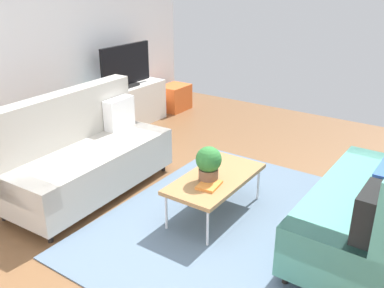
{
  "coord_description": "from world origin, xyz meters",
  "views": [
    {
      "loc": [
        -3.0,
        -1.94,
        2.28
      ],
      "look_at": [
        0.25,
        0.3,
        0.65
      ],
      "focal_mm": 39.21,
      "sensor_mm": 36.0,
      "label": 1
    }
  ],
  "objects_px": {
    "table_book_0": "(209,185)",
    "couch_beige": "(85,155)",
    "potted_plant": "(209,163)",
    "vase_0": "(95,88)",
    "bottle_0": "(116,85)",
    "tv_console": "(127,107)",
    "couch_green": "(376,205)",
    "storage_trunk": "(175,98)",
    "vase_1": "(104,88)",
    "coffee_table": "(216,179)",
    "tv": "(126,67)"
  },
  "relations": [
    {
      "from": "coffee_table",
      "to": "bottle_0",
      "type": "distance_m",
      "value": 2.76
    },
    {
      "from": "tv",
      "to": "potted_plant",
      "type": "height_order",
      "value": "tv"
    },
    {
      "from": "couch_green",
      "to": "table_book_0",
      "type": "relative_size",
      "value": 7.96
    },
    {
      "from": "couch_beige",
      "to": "coffee_table",
      "type": "height_order",
      "value": "couch_beige"
    },
    {
      "from": "tv_console",
      "to": "bottle_0",
      "type": "relative_size",
      "value": 8.3
    },
    {
      "from": "couch_beige",
      "to": "bottle_0",
      "type": "relative_size",
      "value": 11.45
    },
    {
      "from": "tv_console",
      "to": "vase_1",
      "type": "height_order",
      "value": "vase_1"
    },
    {
      "from": "couch_green",
      "to": "vase_1",
      "type": "distance_m",
      "value": 4.06
    },
    {
      "from": "potted_plant",
      "to": "vase_0",
      "type": "relative_size",
      "value": 1.81
    },
    {
      "from": "bottle_0",
      "to": "storage_trunk",
      "type": "bearing_deg",
      "value": -2.52
    },
    {
      "from": "bottle_0",
      "to": "vase_1",
      "type": "bearing_deg",
      "value": 151.03
    },
    {
      "from": "storage_trunk",
      "to": "couch_beige",
      "type": "bearing_deg",
      "value": -161.43
    },
    {
      "from": "tv_console",
      "to": "bottle_0",
      "type": "xyz_separation_m",
      "value": [
        -0.26,
        -0.04,
        0.4
      ]
    },
    {
      "from": "potted_plant",
      "to": "vase_0",
      "type": "bearing_deg",
      "value": 68.92
    },
    {
      "from": "coffee_table",
      "to": "bottle_0",
      "type": "height_order",
      "value": "bottle_0"
    },
    {
      "from": "couch_green",
      "to": "coffee_table",
      "type": "distance_m",
      "value": 1.45
    },
    {
      "from": "bottle_0",
      "to": "coffee_table",
      "type": "bearing_deg",
      "value": -115.73
    },
    {
      "from": "table_book_0",
      "to": "couch_beige",
      "type": "bearing_deg",
      "value": 97.28
    },
    {
      "from": "storage_trunk",
      "to": "vase_0",
      "type": "xyz_separation_m",
      "value": [
        -1.68,
        0.15,
        0.52
      ]
    },
    {
      "from": "tv_console",
      "to": "couch_green",
      "type": "bearing_deg",
      "value": -106.56
    },
    {
      "from": "couch_beige",
      "to": "vase_0",
      "type": "distance_m",
      "value": 1.72
    },
    {
      "from": "tv",
      "to": "table_book_0",
      "type": "distance_m",
      "value": 3.07
    },
    {
      "from": "couch_green",
      "to": "bottle_0",
      "type": "xyz_separation_m",
      "value": [
        0.91,
        3.89,
        0.28
      ]
    },
    {
      "from": "couch_beige",
      "to": "potted_plant",
      "type": "height_order",
      "value": "couch_beige"
    },
    {
      "from": "tv_console",
      "to": "vase_0",
      "type": "xyz_separation_m",
      "value": [
        -0.58,
        0.05,
        0.42
      ]
    },
    {
      "from": "couch_green",
      "to": "vase_1",
      "type": "bearing_deg",
      "value": 80.15
    },
    {
      "from": "couch_green",
      "to": "potted_plant",
      "type": "relative_size",
      "value": 5.49
    },
    {
      "from": "tv_console",
      "to": "tv",
      "type": "height_order",
      "value": "tv"
    },
    {
      "from": "tv_console",
      "to": "vase_1",
      "type": "relative_size",
      "value": 10.98
    },
    {
      "from": "vase_1",
      "to": "bottle_0",
      "type": "distance_m",
      "value": 0.19
    },
    {
      "from": "couch_green",
      "to": "potted_plant",
      "type": "distance_m",
      "value": 1.5
    },
    {
      "from": "storage_trunk",
      "to": "vase_0",
      "type": "bearing_deg",
      "value": 174.9
    },
    {
      "from": "tv",
      "to": "storage_trunk",
      "type": "bearing_deg",
      "value": -4.16
    },
    {
      "from": "potted_plant",
      "to": "vase_0",
      "type": "xyz_separation_m",
      "value": [
        0.98,
        2.54,
        0.13
      ]
    },
    {
      "from": "potted_plant",
      "to": "table_book_0",
      "type": "xyz_separation_m",
      "value": [
        -0.09,
        -0.07,
        -0.17
      ]
    },
    {
      "from": "coffee_table",
      "to": "storage_trunk",
      "type": "bearing_deg",
      "value": 43.36
    },
    {
      "from": "tv",
      "to": "table_book_0",
      "type": "xyz_separation_m",
      "value": [
        -1.65,
        -2.54,
        -0.52
      ]
    },
    {
      "from": "tv",
      "to": "storage_trunk",
      "type": "height_order",
      "value": "tv"
    },
    {
      "from": "couch_beige",
      "to": "coffee_table",
      "type": "relative_size",
      "value": 1.76
    },
    {
      "from": "storage_trunk",
      "to": "vase_1",
      "type": "relative_size",
      "value": 4.08
    },
    {
      "from": "tv_console",
      "to": "table_book_0",
      "type": "height_order",
      "value": "tv_console"
    },
    {
      "from": "couch_green",
      "to": "storage_trunk",
      "type": "distance_m",
      "value": 4.46
    },
    {
      "from": "storage_trunk",
      "to": "bottle_0",
      "type": "distance_m",
      "value": 1.45
    },
    {
      "from": "tv",
      "to": "table_book_0",
      "type": "height_order",
      "value": "tv"
    },
    {
      "from": "couch_beige",
      "to": "tv_console",
      "type": "relative_size",
      "value": 1.38
    },
    {
      "from": "couch_beige",
      "to": "storage_trunk",
      "type": "distance_m",
      "value": 3.11
    },
    {
      "from": "coffee_table",
      "to": "vase_0",
      "type": "bearing_deg",
      "value": 71.22
    },
    {
      "from": "couch_beige",
      "to": "table_book_0",
      "type": "bearing_deg",
      "value": 95.1
    },
    {
      "from": "potted_plant",
      "to": "vase_1",
      "type": "xyz_separation_m",
      "value": [
        1.14,
        2.54,
        0.1
      ]
    },
    {
      "from": "bottle_0",
      "to": "couch_green",
      "type": "bearing_deg",
      "value": -103.14
    }
  ]
}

